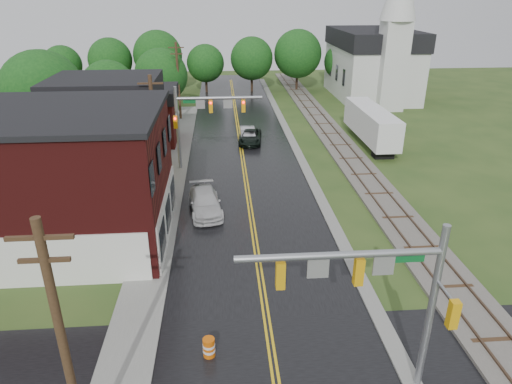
{
  "coord_description": "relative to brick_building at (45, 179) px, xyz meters",
  "views": [
    {
      "loc": [
        -1.87,
        -11.01,
        14.44
      ],
      "look_at": [
        0.04,
        13.55,
        3.5
      ],
      "focal_mm": 32.0,
      "sensor_mm": 36.0,
      "label": 1
    }
  ],
  "objects": [
    {
      "name": "darkred_building",
      "position": [
        2.48,
        20.0,
        -1.95
      ],
      "size": [
        7.0,
        6.0,
        4.4
      ],
      "primitive_type": "cube",
      "color": "#3F0F0C",
      "rests_on": "ground"
    },
    {
      "name": "sedan_silver",
      "position": [
        13.28,
        19.73,
        -3.46
      ],
      "size": [
        1.48,
        4.22,
        1.39
      ],
      "primitive_type": "imported",
      "rotation": [
        0.0,
        0.0,
        0.0
      ],
      "color": "#A9A8AD",
      "rests_on": "ground"
    },
    {
      "name": "church",
      "position": [
        32.48,
        38.74,
        1.68
      ],
      "size": [
        10.4,
        18.4,
        20.0
      ],
      "color": "silver",
      "rests_on": "ground"
    },
    {
      "name": "traffic_signal_near",
      "position": [
        15.96,
        -13.0,
        0.82
      ],
      "size": [
        7.34,
        0.3,
        7.2
      ],
      "color": "gray",
      "rests_on": "ground"
    },
    {
      "name": "construction_barrel",
      "position": [
        9.78,
        -10.8,
        -3.69
      ],
      "size": [
        0.57,
        0.57,
        0.92
      ],
      "primitive_type": "cylinder",
      "rotation": [
        0.0,
        0.0,
        0.11
      ],
      "color": "#D05709",
      "rests_on": "ground"
    },
    {
      "name": "utility_pole_a",
      "position": [
        5.68,
        -15.0,
        0.57
      ],
      "size": [
        1.8,
        0.28,
        9.0
      ],
      "color": "#382616",
      "rests_on": "ground"
    },
    {
      "name": "railroad",
      "position": [
        22.48,
        20.0,
        -4.05
      ],
      "size": [
        3.2,
        80.0,
        0.3
      ],
      "color": "#59544C",
      "rests_on": "ground"
    },
    {
      "name": "yellow_house",
      "position": [
        1.48,
        11.0,
        -0.95
      ],
      "size": [
        8.0,
        7.0,
        6.4
      ],
      "primitive_type": "cube",
      "color": "tan",
      "rests_on": "ground"
    },
    {
      "name": "tree_left_e",
      "position": [
        3.64,
        30.9,
        0.66
      ],
      "size": [
        6.4,
        6.4,
        8.16
      ],
      "color": "black",
      "rests_on": "ground"
    },
    {
      "name": "traffic_signal_far",
      "position": [
        9.01,
        12.0,
        0.82
      ],
      "size": [
        7.34,
        0.43,
        7.2
      ],
      "color": "gray",
      "rests_on": "ground"
    },
    {
      "name": "semi_trailer",
      "position": [
        25.66,
        17.66,
        -1.98
      ],
      "size": [
        2.52,
        11.3,
        3.62
      ],
      "color": "black",
      "rests_on": "ground"
    },
    {
      "name": "main_road",
      "position": [
        12.48,
        15.0,
        -4.15
      ],
      "size": [
        10.0,
        90.0,
        0.02
      ],
      "primitive_type": "cube",
      "color": "black",
      "rests_on": "ground"
    },
    {
      "name": "sidewalk_left",
      "position": [
        6.28,
        10.0,
        -4.15
      ],
      "size": [
        2.4,
        50.0,
        0.12
      ],
      "primitive_type": "cube",
      "color": "gray",
      "rests_on": "ground"
    },
    {
      "name": "utility_pole_c",
      "position": [
        5.68,
        29.0,
        0.57
      ],
      "size": [
        1.8,
        0.28,
        9.0
      ],
      "color": "#382616",
      "rests_on": "ground"
    },
    {
      "name": "suv_dark",
      "position": [
        13.5,
        18.9,
        -3.49
      ],
      "size": [
        2.72,
        5.0,
        1.33
      ],
      "primitive_type": "imported",
      "rotation": [
        0.0,
        0.0,
        -0.11
      ],
      "color": "black",
      "rests_on": "ground"
    },
    {
      "name": "tree_left_b",
      "position": [
        -5.36,
        16.9,
        1.57
      ],
      "size": [
        7.6,
        7.6,
        9.69
      ],
      "color": "black",
      "rests_on": "ground"
    },
    {
      "name": "pickup_white",
      "position": [
        9.28,
        3.2,
        -3.4
      ],
      "size": [
        2.75,
        5.38,
        1.49
      ],
      "primitive_type": "imported",
      "rotation": [
        0.0,
        0.0,
        0.13
      ],
      "color": "silver",
      "rests_on": "ground"
    },
    {
      "name": "utility_pole_b",
      "position": [
        5.68,
        7.0,
        0.57
      ],
      "size": [
        1.8,
        0.28,
        9.0
      ],
      "color": "#382616",
      "rests_on": "ground"
    },
    {
      "name": "tree_left_c",
      "position": [
        -1.36,
        24.9,
        0.36
      ],
      "size": [
        6.0,
        6.0,
        7.65
      ],
      "color": "black",
      "rests_on": "ground"
    },
    {
      "name": "curb_right",
      "position": [
        17.88,
        20.0,
        -4.15
      ],
      "size": [
        0.8,
        70.0,
        0.12
      ],
      "primitive_type": "cube",
      "color": "gray",
      "rests_on": "ground"
    },
    {
      "name": "brick_building",
      "position": [
        0.0,
        0.0,
        0.0
      ],
      "size": [
        14.3,
        10.3,
        8.3
      ],
      "color": "#4D1110",
      "rests_on": "ground"
    }
  ]
}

